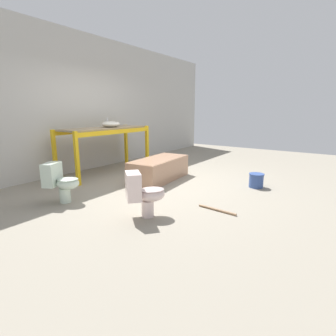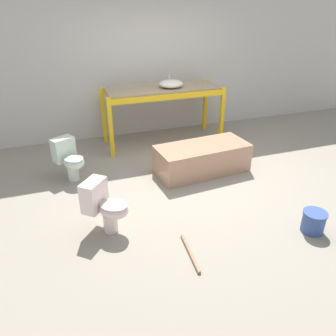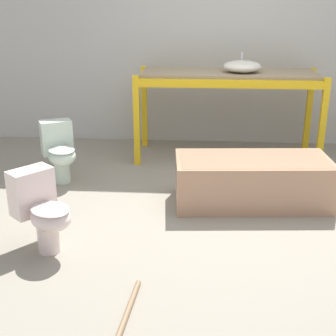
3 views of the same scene
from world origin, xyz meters
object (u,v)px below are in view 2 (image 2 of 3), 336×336
Objects in this scene: bathtub_main at (202,156)px; toilet_far at (69,158)px; toilet_near at (105,205)px; sink_basin at (171,84)px; bucket_white at (314,221)px.

toilet_far is at bearing 162.86° from bathtub_main.
toilet_near is at bearing -153.97° from bathtub_main.
bathtub_main is 2.00m from toilet_near.
toilet_far is (-1.97, -0.91, -0.77)m from sink_basin.
bucket_white is (0.61, -1.87, -0.12)m from bathtub_main.
sink_basin is 0.69× the size of toilet_far.
bathtub_main is 2.36× the size of toilet_far.
bucket_white is (0.65, -3.22, -0.99)m from sink_basin.
toilet_near is at bearing -106.13° from toilet_far.
toilet_near is (-1.67, -2.38, -0.77)m from sink_basin.
toilet_near reaches higher than bucket_white.
sink_basin is at bearing 87.13° from bathtub_main.
bucket_white is at bearing -78.60° from sink_basin.
sink_basin reaches higher than toilet_far.
bathtub_main is 1.97m from bucket_white.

